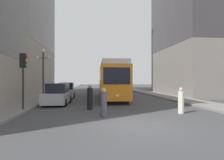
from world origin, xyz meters
TOP-DOWN VIEW (x-y plane):
  - ground_plane at (0.00, 0.00)m, footprint 200.00×200.00m
  - sidewalk_left at (-7.51, 40.00)m, footprint 2.79×120.00m
  - sidewalk_right at (7.51, 40.00)m, footprint 2.79×120.00m
  - streetcar at (0.42, 14.62)m, footprint 3.19×14.76m
  - transit_bus at (3.30, 31.74)m, footprint 2.77×11.26m
  - parked_car_left_near at (-4.81, 15.56)m, footprint 1.98×4.44m
  - parked_car_left_mid at (-4.81, 8.80)m, footprint 2.03×4.77m
  - pedestrian_crossing_near at (-2.06, 5.35)m, footprint 0.40×0.40m
  - pedestrian_crossing_far at (3.60, 3.00)m, footprint 0.36×0.36m
  - pedestrian_on_sidewalk at (-1.30, 2.30)m, footprint 0.37×0.37m
  - traffic_light_near_left at (-6.49, 4.96)m, footprint 0.47×0.36m
  - lamp_post_left_near at (-6.71, 11.94)m, footprint 1.41×0.36m

SIDE VIEW (x-z plane):
  - ground_plane at x=0.00m, z-range 0.00..0.00m
  - sidewalk_left at x=-7.51m, z-range 0.00..0.15m
  - sidewalk_right at x=7.51m, z-range 0.00..0.15m
  - pedestrian_crossing_far at x=3.60m, z-range -0.06..1.57m
  - pedestrian_on_sidewalk at x=-1.30m, z-range -0.06..1.58m
  - pedestrian_crossing_near at x=-2.06m, z-range -0.06..1.73m
  - parked_car_left_near at x=-4.81m, z-range -0.07..1.75m
  - parked_car_left_mid at x=-4.81m, z-range -0.07..1.75m
  - transit_bus at x=3.30m, z-range 0.22..3.67m
  - streetcar at x=0.42m, z-range 0.16..4.05m
  - traffic_light_near_left at x=-6.49m, z-range 1.15..4.87m
  - lamp_post_left_near at x=-6.71m, z-range 0.97..6.05m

